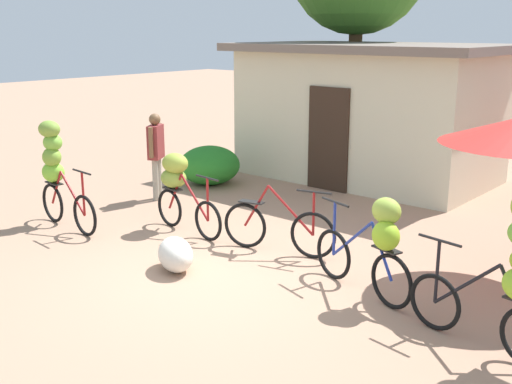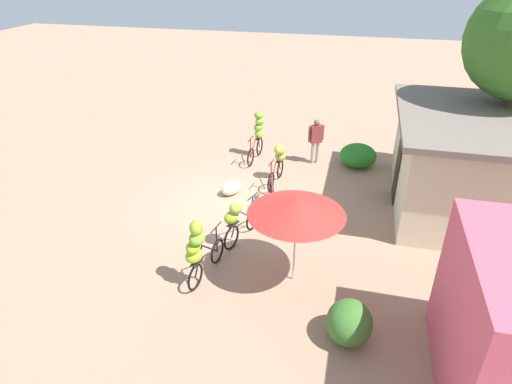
% 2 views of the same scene
% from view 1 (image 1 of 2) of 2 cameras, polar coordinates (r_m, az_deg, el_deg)
% --- Properties ---
extents(ground_plane, '(60.00, 60.00, 0.00)m').
position_cam_1_polar(ground_plane, '(8.13, -2.85, -7.55)').
color(ground_plane, '#A67F65').
extents(building_low, '(5.45, 3.38, 2.78)m').
position_cam_1_polar(building_low, '(13.34, 10.18, 7.27)').
color(building_low, beige).
rests_on(building_low, ground).
extents(hedge_bush_front_left, '(1.22, 1.25, 0.78)m').
position_cam_1_polar(hedge_bush_front_left, '(12.73, -4.25, 2.46)').
color(hedge_bush_front_left, '#257B24').
rests_on(hedge_bush_front_left, ground).
extents(bicycle_leftmost, '(1.65, 0.44, 1.68)m').
position_cam_1_polar(bicycle_leftmost, '(10.39, -17.74, 2.28)').
color(bicycle_leftmost, black).
rests_on(bicycle_leftmost, ground).
extents(bicycle_near_pile, '(1.57, 0.43, 1.21)m').
position_cam_1_polar(bicycle_near_pile, '(9.76, -7.06, 0.81)').
color(bicycle_near_pile, black).
rests_on(bicycle_near_pile, ground).
extents(bicycle_center_loaded, '(1.65, 0.49, 0.97)m').
position_cam_1_polar(bicycle_center_loaded, '(8.78, 2.05, -3.30)').
color(bicycle_center_loaded, black).
rests_on(bicycle_center_loaded, ground).
extents(bicycle_by_shop, '(1.61, 0.66, 1.24)m').
position_cam_1_polar(bicycle_by_shop, '(7.31, 10.82, -4.37)').
color(bicycle_by_shop, black).
rests_on(bicycle_by_shop, ground).
extents(produce_sack, '(0.83, 0.73, 0.44)m').
position_cam_1_polar(produce_sack, '(8.26, -7.33, -5.65)').
color(produce_sack, silver).
rests_on(produce_sack, ground).
extents(person_vendor, '(0.37, 0.51, 1.59)m').
position_cam_1_polar(person_vendor, '(11.55, -9.10, 4.00)').
color(person_vendor, gray).
rests_on(person_vendor, ground).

